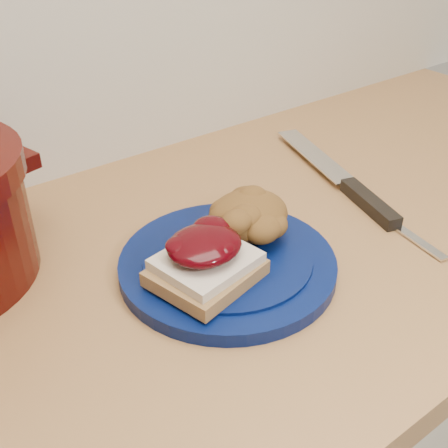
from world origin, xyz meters
TOP-DOWN VIEW (x-y plane):
  - plate at (-0.03, 1.47)m, footprint 0.28×0.28m
  - sandwich at (-0.07, 1.45)m, footprint 0.13×0.11m
  - stuffing_mound at (0.02, 1.49)m, footprint 0.11×0.10m
  - chef_knife at (0.22, 1.50)m, footprint 0.12×0.31m
  - butter_knife at (0.20, 1.40)m, footprint 0.04×0.16m

SIDE VIEW (x-z plane):
  - butter_knife at x=0.20m, z-range 0.90..0.90m
  - plate at x=-0.03m, z-range 0.90..0.92m
  - chef_knife at x=0.22m, z-range 0.90..0.92m
  - sandwich at x=-0.07m, z-range 0.92..0.97m
  - stuffing_mound at x=0.02m, z-range 0.92..0.97m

